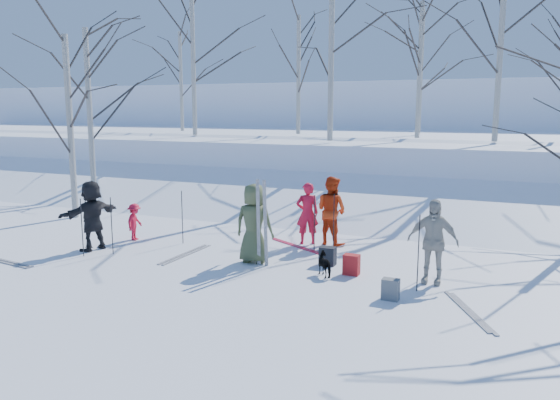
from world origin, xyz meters
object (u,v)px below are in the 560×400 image
at_px(skier_cream_east, 433,241).
at_px(skier_red_seated, 135,222).
at_px(backpack_red, 351,265).
at_px(skier_grey_west, 92,215).
at_px(skier_red_north, 307,213).
at_px(dog, 326,264).
at_px(backpack_grey, 390,289).
at_px(skier_redor_behind, 331,211).
at_px(skier_olive_center, 254,223).
at_px(backpack_dark, 328,256).

bearing_deg(skier_cream_east, skier_red_seated, 176.94).
relative_size(skier_cream_east, backpack_red, 3.94).
relative_size(skier_cream_east, skier_grey_west, 0.99).
xyz_separation_m(skier_red_north, dog, (1.32, -2.33, -0.53)).
xyz_separation_m(backpack_red, backpack_grey, (1.06, -1.15, -0.02)).
bearing_deg(dog, skier_cream_east, 144.44).
xyz_separation_m(skier_redor_behind, dog, (0.76, -2.54, -0.61)).
bearing_deg(backpack_grey, skier_cream_east, 68.08).
height_order(skier_olive_center, skier_redor_behind, skier_olive_center).
xyz_separation_m(skier_olive_center, backpack_red, (2.22, -0.01, -0.67)).
xyz_separation_m(skier_olive_center, skier_redor_behind, (1.02, 2.25, -0.02)).
height_order(dog, backpack_dark, dog).
distance_m(skier_red_seated, dog, 5.60).
distance_m(skier_red_seated, backpack_grey, 7.25).
bearing_deg(dog, backpack_dark, -120.09).
xyz_separation_m(skier_olive_center, dog, (1.78, -0.29, -0.64)).
height_order(skier_cream_east, backpack_dark, skier_cream_east).
distance_m(skier_grey_west, backpack_grey, 7.35).
relative_size(skier_redor_behind, skier_grey_west, 1.02).
xyz_separation_m(skier_red_seated, skier_grey_west, (-0.27, -1.20, 0.36)).
xyz_separation_m(skier_olive_center, backpack_grey, (3.28, -1.15, -0.69)).
distance_m(skier_olive_center, backpack_grey, 3.55).
height_order(skier_redor_behind, skier_red_seated, skier_redor_behind).
relative_size(skier_olive_center, backpack_grey, 4.62).
bearing_deg(skier_red_seated, skier_redor_behind, -82.29).
height_order(skier_red_north, skier_red_seated, skier_red_north).
distance_m(skier_olive_center, backpack_dark, 1.75).
bearing_deg(backpack_red, skier_grey_west, -174.61).
xyz_separation_m(skier_red_seated, backpack_red, (5.97, -0.62, -0.27)).
relative_size(skier_grey_west, backpack_grey, 4.42).
bearing_deg(backpack_dark, skier_red_seated, 178.40).
distance_m(dog, backpack_dark, 0.78).
distance_m(dog, backpack_red, 0.53).
bearing_deg(skier_cream_east, backpack_red, -174.78).
bearing_deg(skier_redor_behind, backpack_dark, 127.36).
bearing_deg(skier_red_north, skier_red_seated, -9.87).
bearing_deg(skier_red_north, backpack_red, 102.03).
bearing_deg(skier_olive_center, skier_cream_east, 176.52).
xyz_separation_m(skier_cream_east, backpack_grey, (-0.51, -1.27, -0.64)).
distance_m(backpack_grey, backpack_dark, 2.37).
bearing_deg(backpack_dark, backpack_red, -34.80).
height_order(skier_red_seated, backpack_grey, skier_red_seated).
bearing_deg(skier_red_seated, backpack_dark, -102.95).
xyz_separation_m(skier_red_north, skier_redor_behind, (0.56, 0.21, 0.08)).
height_order(skier_red_seated, dog, skier_red_seated).
bearing_deg(backpack_dark, skier_red_north, 124.58).
distance_m(backpack_red, backpack_dark, 0.82).
height_order(backpack_grey, backpack_dark, backpack_dark).
bearing_deg(skier_red_seated, skier_cream_east, -105.08).
distance_m(skier_cream_east, dog, 2.14).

